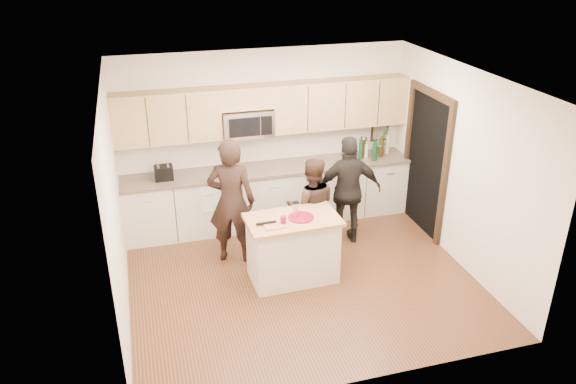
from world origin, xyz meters
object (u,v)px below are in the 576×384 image
object	(u,v)px
woman_center	(311,207)
woman_right	(349,191)
woman_left	(231,202)
island	(293,248)
toaster	(164,173)

from	to	relation	value
woman_center	woman_right	world-z (taller)	woman_right
woman_left	woman_right	xyz separation A→B (m)	(1.73, 0.05, -0.08)
island	woman_left	size ratio (longest dim) A/B	0.68
island	woman_right	world-z (taller)	woman_right
woman_left	island	bearing A→B (deg)	153.24
toaster	woman_left	world-z (taller)	woman_left
woman_left	woman_right	size ratio (longest dim) A/B	1.09
toaster	woman_center	xyz separation A→B (m)	(1.92, -1.08, -0.31)
island	woman_right	xyz separation A→B (m)	(1.06, 0.75, 0.37)
island	woman_left	bearing A→B (deg)	131.84
island	woman_center	xyz separation A→B (m)	(0.43, 0.55, 0.28)
woman_center	woman_left	bearing A→B (deg)	4.44
toaster	woman_right	bearing A→B (deg)	-18.99
woman_left	woman_center	world-z (taller)	woman_left
woman_left	woman_center	distance (m)	1.12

